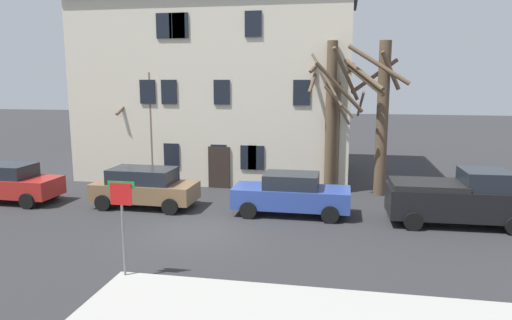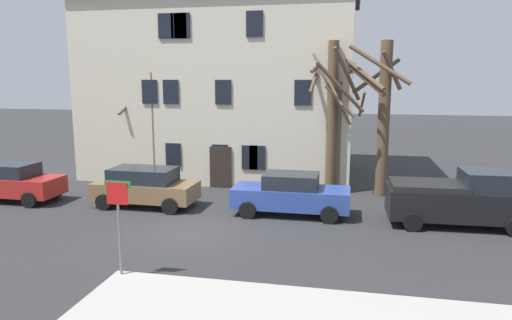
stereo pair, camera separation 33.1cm
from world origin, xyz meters
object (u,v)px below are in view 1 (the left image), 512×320
at_px(building_main, 222,69).
at_px(pickup_truck_black, 459,198).
at_px(tree_bare_mid, 331,112).
at_px(tree_bare_far, 337,131).
at_px(car_red_sedan, 10,183).
at_px(street_sign_pole, 122,211).
at_px(car_brown_wagon, 145,187).
at_px(tree_bare_end, 381,111).
at_px(car_blue_sedan, 291,194).
at_px(tree_bare_near, 153,124).

bearing_deg(building_main, pickup_truck_black, -36.21).
relative_size(tree_bare_mid, pickup_truck_black, 1.39).
distance_m(tree_bare_far, pickup_truck_black, 6.54).
distance_m(building_main, car_red_sedan, 12.47).
bearing_deg(street_sign_pole, tree_bare_mid, 64.49).
height_order(car_brown_wagon, street_sign_pole, street_sign_pole).
distance_m(car_brown_wagon, street_sign_pole, 7.57).
height_order(tree_bare_far, pickup_truck_black, tree_bare_far).
height_order(tree_bare_end, car_blue_sedan, tree_bare_end).
relative_size(tree_bare_far, car_blue_sedan, 1.41).
bearing_deg(car_blue_sedan, tree_bare_mid, 69.86).
relative_size(tree_bare_end, pickup_truck_black, 1.39).
bearing_deg(tree_bare_near, car_brown_wagon, -72.29).
bearing_deg(tree_bare_far, car_blue_sedan, -112.83).
relative_size(tree_bare_end, street_sign_pole, 2.60).
height_order(tree_bare_end, car_brown_wagon, tree_bare_end).
height_order(tree_bare_near, tree_bare_end, tree_bare_end).
bearing_deg(tree_bare_end, tree_bare_near, 177.57).
xyz_separation_m(tree_bare_end, pickup_truck_black, (2.69, -4.14, -2.95)).
bearing_deg(street_sign_pole, car_brown_wagon, 109.65).
relative_size(tree_bare_near, car_blue_sedan, 1.23).
relative_size(tree_bare_far, car_red_sedan, 1.49).
height_order(tree_bare_near, tree_bare_mid, tree_bare_mid).
xyz_separation_m(tree_bare_near, car_red_sedan, (-4.83, -4.79, -2.28)).
distance_m(tree_bare_near, street_sign_pole, 12.25).
xyz_separation_m(car_red_sedan, car_brown_wagon, (6.26, 0.32, 0.03)).
bearing_deg(street_sign_pole, pickup_truck_black, 34.31).
xyz_separation_m(tree_bare_mid, pickup_truck_black, (4.93, -3.97, -2.89)).
bearing_deg(car_red_sedan, building_main, 48.07).
relative_size(car_blue_sedan, street_sign_pole, 1.70).
xyz_separation_m(tree_bare_end, street_sign_pole, (-7.44, -11.05, -2.04)).
bearing_deg(street_sign_pole, car_red_sedan, 142.49).
relative_size(car_brown_wagon, pickup_truck_black, 0.86).
relative_size(tree_bare_end, car_brown_wagon, 1.62).
xyz_separation_m(tree_bare_mid, car_blue_sedan, (-1.40, -3.82, -3.06)).
distance_m(car_red_sedan, pickup_truck_black, 18.92).
bearing_deg(tree_bare_near, building_main, 52.99).
bearing_deg(tree_bare_end, car_red_sedan, -165.13).
relative_size(building_main, tree_bare_far, 2.28).
height_order(tree_bare_mid, street_sign_pole, tree_bare_mid).
height_order(tree_bare_end, car_red_sedan, tree_bare_end).
distance_m(building_main, tree_bare_near, 5.40).
height_order(tree_bare_near, tree_bare_far, tree_bare_far).
relative_size(tree_bare_end, car_red_sedan, 1.62).
bearing_deg(tree_bare_near, tree_bare_far, -2.90).
bearing_deg(car_blue_sedan, tree_bare_end, 47.56).
distance_m(building_main, car_brown_wagon, 9.70).
distance_m(building_main, tree_bare_far, 8.40).
height_order(building_main, tree_bare_near, building_main).
relative_size(tree_bare_mid, car_red_sedan, 1.62).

